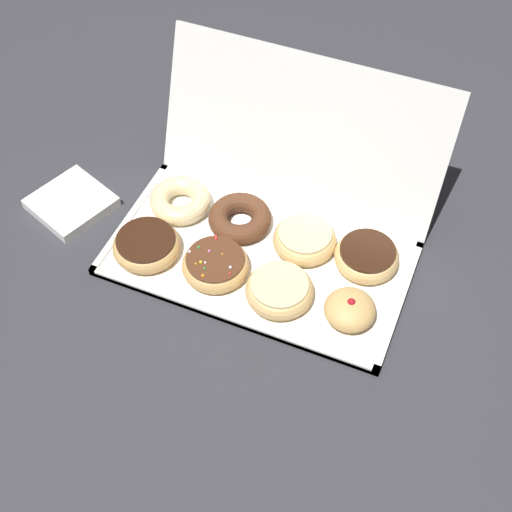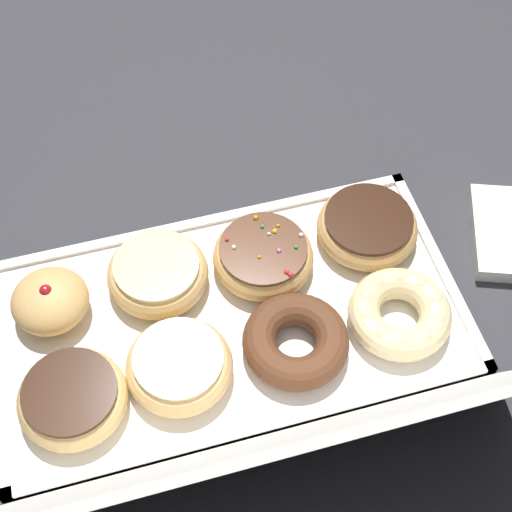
{
  "view_description": "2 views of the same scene",
  "coord_description": "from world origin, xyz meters",
  "views": [
    {
      "loc": [
        0.29,
        -0.71,
        0.99
      ],
      "look_at": [
        0.01,
        -0.03,
        0.05
      ],
      "focal_mm": 49.56,
      "sensor_mm": 36.0,
      "label": 1
    },
    {
      "loc": [
        0.08,
        0.42,
        0.76
      ],
      "look_at": [
        -0.04,
        -0.04,
        0.06
      ],
      "focal_mm": 53.59,
      "sensor_mm": 36.0,
      "label": 2
    }
  ],
  "objects": [
    {
      "name": "chocolate_frosted_donut_7",
      "position": [
        0.18,
        0.06,
        0.03
      ],
      "size": [
        0.11,
        0.11,
        0.04
      ],
      "color": "#E5B770",
      "rests_on": "donut_box"
    },
    {
      "name": "sprinkle_donut_1",
      "position": [
        -0.06,
        -0.06,
        0.03
      ],
      "size": [
        0.12,
        0.12,
        0.04
      ],
      "color": "tan",
      "rests_on": "donut_box"
    },
    {
      "name": "chocolate_frosted_donut_0",
      "position": [
        -0.19,
        -0.06,
        0.03
      ],
      "size": [
        0.12,
        0.12,
        0.04
      ],
      "color": "tan",
      "rests_on": "donut_box"
    },
    {
      "name": "jelly_filled_donut_3",
      "position": [
        0.19,
        -0.06,
        0.03
      ],
      "size": [
        0.09,
        0.09,
        0.05
      ],
      "color": "tan",
      "rests_on": "donut_box"
    },
    {
      "name": "glazed_ring_donut_6",
      "position": [
        0.07,
        0.06,
        0.03
      ],
      "size": [
        0.11,
        0.11,
        0.04
      ],
      "color": "#E5B770",
      "rests_on": "donut_box"
    },
    {
      "name": "box_lid_open",
      "position": [
        0.0,
        0.2,
        0.14
      ],
      "size": [
        0.53,
        0.12,
        0.27
      ],
      "primitive_type": "cube",
      "rotation": [
        1.18,
        0.0,
        0.0
      ],
      "color": "white",
      "rests_on": "ground"
    },
    {
      "name": "donut_box",
      "position": [
        0.0,
        0.0,
        0.01
      ],
      "size": [
        0.53,
        0.28,
        0.01
      ],
      "color": "white",
      "rests_on": "ground"
    },
    {
      "name": "chocolate_cake_ring_donut_5",
      "position": [
        -0.06,
        0.06,
        0.03
      ],
      "size": [
        0.12,
        0.12,
        0.04
      ],
      "color": "#59331E",
      "rests_on": "donut_box"
    },
    {
      "name": "ground_plane",
      "position": [
        0.0,
        0.0,
        0.0
      ],
      "size": [
        3.0,
        3.0,
        0.0
      ],
      "primitive_type": "plane",
      "color": "#333338"
    },
    {
      "name": "glazed_ring_donut_2",
      "position": [
        0.06,
        -0.06,
        0.03
      ],
      "size": [
        0.12,
        0.12,
        0.04
      ],
      "color": "#E5B770",
      "rests_on": "donut_box"
    },
    {
      "name": "cruller_donut_4",
      "position": [
        -0.18,
        0.06,
        0.03
      ],
      "size": [
        0.11,
        0.11,
        0.04
      ],
      "color": "beige",
      "rests_on": "donut_box"
    }
  ]
}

